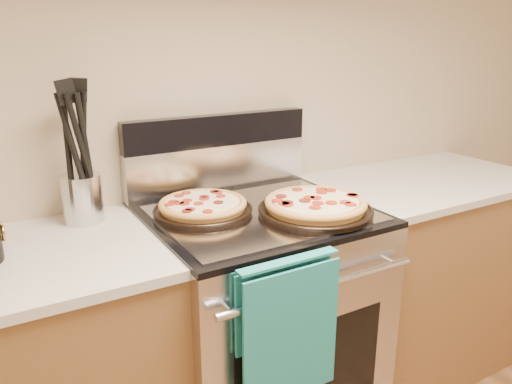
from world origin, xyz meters
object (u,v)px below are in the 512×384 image
range_body (258,328)px  utensil_crock (83,198)px  pepperoni_pizza_back (203,207)px  pepperoni_pizza_front (315,206)px

range_body → utensil_crock: size_ratio=5.51×
range_body → utensil_crock: 0.80m
pepperoni_pizza_back → pepperoni_pizza_front: size_ratio=0.87×
pepperoni_pizza_back → pepperoni_pizza_front: bearing=-30.9°
pepperoni_pizza_back → utensil_crock: utensil_crock is taller
range_body → pepperoni_pizza_front: 0.54m
pepperoni_pizza_front → utensil_crock: (-0.70, 0.36, 0.04)m
range_body → utensil_crock: utensil_crock is taller
utensil_crock → pepperoni_pizza_back: bearing=-24.2°
range_body → pepperoni_pizza_back: pepperoni_pizza_back is taller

